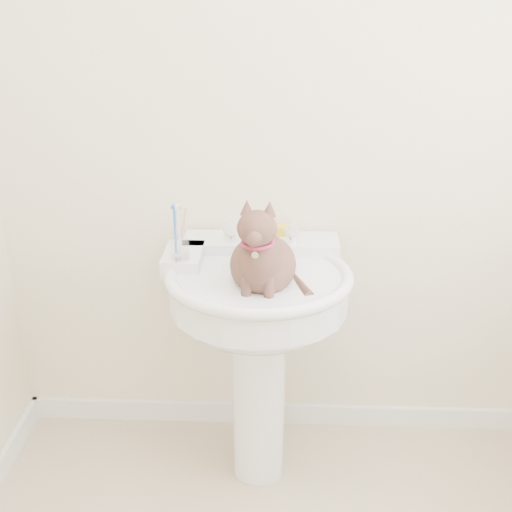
# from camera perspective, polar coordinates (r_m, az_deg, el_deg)

# --- Properties ---
(wall_back) EXTENTS (2.20, 0.00, 2.50)m
(wall_back) POSITION_cam_1_polar(r_m,az_deg,el_deg) (2.23, 4.12, 11.41)
(wall_back) COLOR beige
(wall_back) RESTS_ON ground
(baseboard_back) EXTENTS (2.20, 0.02, 0.09)m
(baseboard_back) POSITION_cam_1_polar(r_m,az_deg,el_deg) (2.76, 3.36, -13.83)
(baseboard_back) COLOR white
(baseboard_back) RESTS_ON floor
(pedestal_sink) EXTENTS (0.63, 0.62, 0.87)m
(pedestal_sink) POSITION_cam_1_polar(r_m,az_deg,el_deg) (2.16, 0.19, -5.07)
(pedestal_sink) COLOR white
(pedestal_sink) RESTS_ON floor
(faucet) EXTENTS (0.28, 0.12, 0.14)m
(faucet) POSITION_cam_1_polar(r_m,az_deg,el_deg) (2.20, 0.42, 2.14)
(faucet) COLOR silver
(faucet) RESTS_ON pedestal_sink
(soap_bar) EXTENTS (0.09, 0.06, 0.03)m
(soap_bar) POSITION_cam_1_polar(r_m,az_deg,el_deg) (2.30, 1.95, 2.33)
(soap_bar) COLOR gold
(soap_bar) RESTS_ON pedestal_sink
(toothbrush_cup) EXTENTS (0.07, 0.07, 0.19)m
(toothbrush_cup) POSITION_cam_1_polar(r_m,az_deg,el_deg) (2.10, -6.81, 0.97)
(toothbrush_cup) COLOR silver
(toothbrush_cup) RESTS_ON pedestal_sink
(cat) EXTENTS (0.23, 0.29, 0.42)m
(cat) POSITION_cam_1_polar(r_m,az_deg,el_deg) (1.99, 0.57, -0.34)
(cat) COLOR brown
(cat) RESTS_ON pedestal_sink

